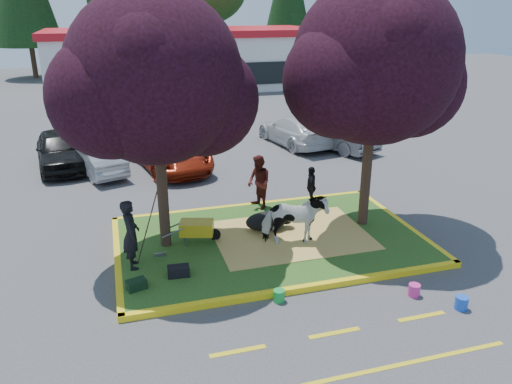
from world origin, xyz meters
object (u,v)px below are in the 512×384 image
object	(u,v)px
car_black	(60,149)
wheelbarrow	(197,228)
calf	(266,221)
bucket_pink	(414,290)
bucket_green	(279,296)
bucket_blue	(461,303)
handler	(131,234)
car_silver	(97,158)
cow	(294,220)

from	to	relation	value
car_black	wheelbarrow	bearing A→B (deg)	-72.51
calf	bucket_pink	world-z (taller)	calf
bucket_pink	car_black	xyz separation A→B (m)	(-8.25, 12.24, 0.61)
calf	car_black	bearing A→B (deg)	132.21
calf	bucket_green	size ratio (longest dim) A/B	4.36
bucket_pink	bucket_blue	bearing A→B (deg)	-47.40
wheelbarrow	bucket_blue	size ratio (longest dim) A/B	5.37
handler	bucket_blue	xyz separation A→B (m)	(6.68, -3.61, -0.87)
bucket_green	car_black	bearing A→B (deg)	114.38
bucket_pink	car_black	size ratio (longest dim) A/B	0.06
bucket_blue	car_silver	world-z (taller)	car_silver
wheelbarrow	car_black	size ratio (longest dim) A/B	0.36
wheelbarrow	bucket_green	xyz separation A→B (m)	(1.26, -3.11, -0.43)
bucket_green	bucket_pink	xyz separation A→B (m)	(3.00, -0.64, 0.00)
bucket_blue	car_black	xyz separation A→B (m)	(-8.94, 12.99, 0.60)
cow	bucket_pink	world-z (taller)	cow
handler	bucket_pink	distance (m)	6.70
bucket_blue	car_silver	bearing A→B (deg)	122.56
handler	bucket_blue	world-z (taller)	handler
calf	car_silver	bearing A→B (deg)	129.27
cow	handler	distance (m)	4.19
calf	car_black	size ratio (longest dim) A/B	0.27
car_black	handler	bearing A→B (deg)	-84.16
wheelbarrow	bucket_pink	distance (m)	5.69
handler	car_silver	xyz separation A→B (m)	(-0.86, 8.19, -0.42)
bucket_pink	car_silver	world-z (taller)	car_silver
wheelbarrow	bucket_green	world-z (taller)	wheelbarrow
handler	bucket_blue	size ratio (longest dim) A/B	5.86
calf	handler	world-z (taller)	handler
cow	bucket_pink	distance (m)	3.50
bucket_pink	car_black	world-z (taller)	car_black
cow	bucket_pink	size ratio (longest dim) A/B	5.94
handler	wheelbarrow	size ratio (longest dim) A/B	1.09
calf	bucket_green	bearing A→B (deg)	-96.65
calf	bucket_pink	size ratio (longest dim) A/B	4.25
handler	car_black	bearing A→B (deg)	12.59
bucket_blue	car_black	size ratio (longest dim) A/B	0.07
cow	wheelbarrow	bearing A→B (deg)	80.82
cow	car_silver	xyz separation A→B (m)	(-5.04, 8.15, -0.26)
car_silver	bucket_green	bearing A→B (deg)	92.13
handler	bucket_pink	xyz separation A→B (m)	(5.99, -2.87, -0.88)
calf	handler	bearing A→B (deg)	-157.17
handler	bucket_green	distance (m)	3.84
calf	car_silver	world-z (taller)	car_silver
handler	wheelbarrow	bearing A→B (deg)	-63.94
calf	bucket_blue	world-z (taller)	calf
bucket_blue	car_black	world-z (taller)	car_black
calf	bucket_blue	bearing A→B (deg)	-52.28
bucket_green	bucket_blue	distance (m)	3.93
car_silver	cow	bearing A→B (deg)	103.56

